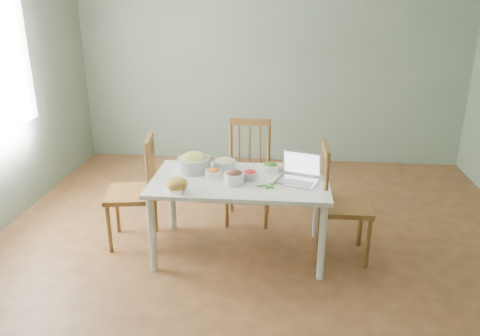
# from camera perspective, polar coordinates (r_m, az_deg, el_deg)

# --- Properties ---
(floor) EXTENTS (5.00, 5.00, 0.00)m
(floor) POSITION_cam_1_polar(r_m,az_deg,el_deg) (4.27, 2.28, -10.05)
(floor) COLOR #502E17
(floor) RESTS_ON ground
(wall_back) EXTENTS (5.00, 0.00, 2.70)m
(wall_back) POSITION_cam_1_polar(r_m,az_deg,el_deg) (6.23, 3.82, 12.88)
(wall_back) COLOR #5C6D56
(wall_back) RESTS_ON ground
(wall_front) EXTENTS (5.00, 0.00, 2.70)m
(wall_front) POSITION_cam_1_polar(r_m,az_deg,el_deg) (1.44, -2.93, -13.96)
(wall_front) COLOR #5C6D56
(wall_front) RESTS_ON ground
(dining_table) EXTENTS (1.48, 0.83, 0.69)m
(dining_table) POSITION_cam_1_polar(r_m,az_deg,el_deg) (4.10, 0.00, -5.87)
(dining_table) COLOR white
(dining_table) RESTS_ON floor
(chair_far) EXTENTS (0.45, 0.42, 1.00)m
(chair_far) POSITION_cam_1_polar(r_m,az_deg,el_deg) (4.62, 0.97, -0.66)
(chair_far) COLOR brown
(chair_far) RESTS_ON floor
(chair_left) EXTENTS (0.48, 0.50, 1.00)m
(chair_left) POSITION_cam_1_polar(r_m,az_deg,el_deg) (4.32, -13.05, -2.76)
(chair_left) COLOR brown
(chair_left) RESTS_ON floor
(chair_right) EXTENTS (0.43, 0.45, 1.00)m
(chair_right) POSITION_cam_1_polar(r_m,az_deg,el_deg) (4.08, 12.61, -4.14)
(chair_right) COLOR brown
(chair_right) RESTS_ON floor
(bread_boule) EXTENTS (0.20, 0.20, 0.11)m
(bread_boule) POSITION_cam_1_polar(r_m,az_deg,el_deg) (3.74, -7.59, -1.96)
(bread_boule) COLOR gold
(bread_boule) RESTS_ON dining_table
(butter_stick) EXTENTS (0.12, 0.08, 0.03)m
(butter_stick) POSITION_cam_1_polar(r_m,az_deg,el_deg) (3.70, -7.68, -2.86)
(butter_stick) COLOR white
(butter_stick) RESTS_ON dining_table
(bowl_squash) EXTENTS (0.33, 0.33, 0.17)m
(bowl_squash) POSITION_cam_1_polar(r_m,az_deg,el_deg) (4.13, -5.59, 0.73)
(bowl_squash) COLOR #ECDA69
(bowl_squash) RESTS_ON dining_table
(bowl_carrot) EXTENTS (0.16, 0.16, 0.08)m
(bowl_carrot) POSITION_cam_1_polar(r_m,az_deg,el_deg) (3.99, -3.24, -0.59)
(bowl_carrot) COLOR orange
(bowl_carrot) RESTS_ON dining_table
(bowl_onion) EXTENTS (0.26, 0.26, 0.11)m
(bowl_onion) POSITION_cam_1_polar(r_m,az_deg,el_deg) (4.16, -1.87, 0.54)
(bowl_onion) COLOR #FEF3C9
(bowl_onion) RESTS_ON dining_table
(bowl_mushroom) EXTENTS (0.17, 0.17, 0.11)m
(bowl_mushroom) POSITION_cam_1_polar(r_m,az_deg,el_deg) (3.85, -0.69, -1.09)
(bowl_mushroom) COLOR black
(bowl_mushroom) RESTS_ON dining_table
(bowl_redpep) EXTENTS (0.15, 0.15, 0.08)m
(bowl_redpep) POSITION_cam_1_polar(r_m,az_deg,el_deg) (3.95, 1.20, -0.81)
(bowl_redpep) COLOR red
(bowl_redpep) RESTS_ON dining_table
(bowl_broccoli) EXTENTS (0.18, 0.18, 0.09)m
(bowl_broccoli) POSITION_cam_1_polar(r_m,az_deg,el_deg) (4.10, 3.71, 0.07)
(bowl_broccoli) COLOR black
(bowl_broccoli) RESTS_ON dining_table
(flatbread) EXTENTS (0.23, 0.23, 0.02)m
(flatbread) POSITION_cam_1_polar(r_m,az_deg,el_deg) (4.22, 5.10, 0.13)
(flatbread) COLOR #CAB78B
(flatbread) RESTS_ON dining_table
(basil_bunch) EXTENTS (0.18, 0.18, 0.02)m
(basil_bunch) POSITION_cam_1_polar(r_m,az_deg,el_deg) (3.81, 3.12, -2.09)
(basil_bunch) COLOR #27771F
(basil_bunch) RESTS_ON dining_table
(laptop) EXTENTS (0.40, 0.36, 0.23)m
(laptop) POSITION_cam_1_polar(r_m,az_deg,el_deg) (3.88, 6.89, -0.16)
(laptop) COLOR #BDBDBF
(laptop) RESTS_ON dining_table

